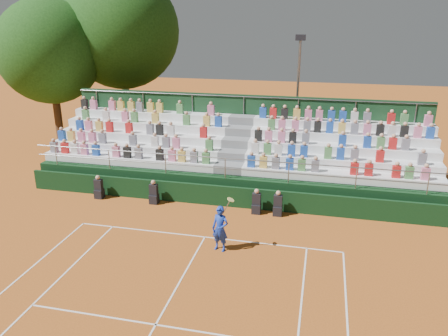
% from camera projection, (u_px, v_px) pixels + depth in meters
% --- Properties ---
extents(ground, '(90.00, 90.00, 0.00)m').
position_uv_depth(ground, '(205.00, 237.00, 17.84)').
color(ground, '#AD571C').
rests_on(ground, ground).
extents(courtside_wall, '(20.00, 0.15, 1.00)m').
position_uv_depth(courtside_wall, '(223.00, 196.00, 20.62)').
color(courtside_wall, black).
rests_on(courtside_wall, ground).
extents(line_officials, '(9.23, 0.40, 1.19)m').
position_uv_depth(line_officials, '(194.00, 198.00, 20.48)').
color(line_officials, black).
rests_on(line_officials, ground).
extents(grandstand, '(20.00, 5.20, 4.40)m').
position_uv_depth(grandstand, '(236.00, 163.00, 23.40)').
color(grandstand, black).
rests_on(grandstand, ground).
extents(tennis_player, '(0.90, 0.58, 2.22)m').
position_uv_depth(tennis_player, '(220.00, 229.00, 16.58)').
color(tennis_player, '#1634AB').
rests_on(tennis_player, ground).
extents(tree_west, '(6.71, 6.71, 9.71)m').
position_uv_depth(tree_west, '(50.00, 52.00, 28.18)').
color(tree_west, '#392514').
rests_on(tree_west, ground).
extents(tree_east, '(7.93, 7.93, 11.54)m').
position_uv_depth(tree_east, '(121.00, 31.00, 29.91)').
color(tree_east, '#392514').
rests_on(tree_east, ground).
extents(floodlight_mast, '(0.60, 0.25, 7.49)m').
position_uv_depth(floodlight_mast, '(298.00, 87.00, 26.93)').
color(floodlight_mast, gray).
rests_on(floodlight_mast, ground).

